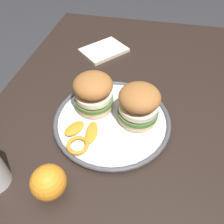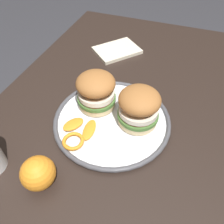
# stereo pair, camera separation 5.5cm
# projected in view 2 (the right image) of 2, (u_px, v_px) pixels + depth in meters

# --- Properties ---
(dining_table) EXTENTS (1.31, 0.81, 0.73)m
(dining_table) POSITION_uv_depth(u_px,v_px,m) (124.00, 157.00, 0.65)
(dining_table) COLOR black
(dining_table) RESTS_ON ground
(dinner_plate) EXTENTS (0.31, 0.31, 0.02)m
(dinner_plate) POSITION_uv_depth(u_px,v_px,m) (112.00, 120.00, 0.59)
(dinner_plate) COLOR white
(dinner_plate) RESTS_ON dining_table
(sandwich_half_left) EXTENTS (0.12, 0.12, 0.10)m
(sandwich_half_left) POSITION_uv_depth(u_px,v_px,m) (96.00, 90.00, 0.58)
(sandwich_half_left) COLOR beige
(sandwich_half_left) RESTS_ON dinner_plate
(sandwich_half_right) EXTENTS (0.11, 0.11, 0.10)m
(sandwich_half_right) POSITION_uv_depth(u_px,v_px,m) (139.00, 107.00, 0.54)
(sandwich_half_right) COLOR beige
(sandwich_half_right) RESTS_ON dinner_plate
(orange_peel_curled) EXTENTS (0.07, 0.07, 0.01)m
(orange_peel_curled) POSITION_uv_depth(u_px,v_px,m) (73.00, 141.00, 0.53)
(orange_peel_curled) COLOR orange
(orange_peel_curled) RESTS_ON dinner_plate
(orange_peel_strip_long) EXTENTS (0.07, 0.04, 0.01)m
(orange_peel_strip_long) POSITION_uv_depth(u_px,v_px,m) (89.00, 130.00, 0.55)
(orange_peel_strip_long) COLOR orange
(orange_peel_strip_long) RESTS_ON dinner_plate
(orange_peel_strip_short) EXTENTS (0.07, 0.06, 0.01)m
(orange_peel_strip_short) POSITION_uv_depth(u_px,v_px,m) (73.00, 124.00, 0.57)
(orange_peel_strip_short) COLOR orange
(orange_peel_strip_short) RESTS_ON dinner_plate
(whole_orange) EXTENTS (0.07, 0.07, 0.07)m
(whole_orange) POSITION_uv_depth(u_px,v_px,m) (38.00, 173.00, 0.46)
(whole_orange) COLOR orange
(whole_orange) RESTS_ON dining_table
(folded_napkin) EXTENTS (0.19, 0.19, 0.01)m
(folded_napkin) POSITION_uv_depth(u_px,v_px,m) (117.00, 50.00, 0.83)
(folded_napkin) COLOR beige
(folded_napkin) RESTS_ON dining_table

